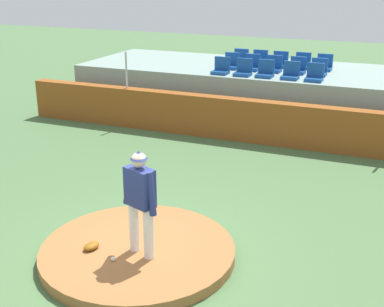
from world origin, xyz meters
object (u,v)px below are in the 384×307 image
Objects in this scene: stadium_chair_1 at (243,70)px; stadium_chair_3 at (291,74)px; stadium_chair_5 at (231,64)px; stadium_chair_8 at (297,68)px; stadium_chair_9 at (319,70)px; stadium_chair_11 at (260,61)px; pitcher at (140,196)px; stadium_chair_13 at (302,64)px; baseball at (113,259)px; stadium_chair_12 at (280,62)px; stadium_chair_2 at (265,72)px; stadium_chair_4 at (315,75)px; stadium_chair_7 at (274,67)px; stadium_chair_14 at (324,65)px; stadium_chair_0 at (221,69)px; stadium_chair_6 at (252,65)px; stadium_chair_10 at (240,60)px; fielding_glove at (91,246)px.

stadium_chair_1 is 1.00× the size of stadium_chair_3.
stadium_chair_5 is 2.12m from stadium_chair_8.
stadium_chair_9 is 2.30m from stadium_chair_11.
pitcher is 10.07m from stadium_chair_13.
baseball is 0.15× the size of stadium_chair_12.
stadium_chair_9 is (1.41, 0.87, 0.00)m from stadium_chair_2.
stadium_chair_1 is 1.00× the size of stadium_chair_4.
stadium_chair_5 is at bearing 97.44° from baseball.
stadium_chair_7 is (1.38, -0.01, 0.00)m from stadium_chair_5.
stadium_chair_11 is 1.00× the size of stadium_chair_13.
baseball is at bearing 81.57° from stadium_chair_14.
stadium_chair_5 is (-1.36, 0.90, 0.00)m from stadium_chair_2.
baseball is at bearing 89.33° from stadium_chair_12.
stadium_chair_8 is (0.55, 9.14, 0.55)m from pitcher.
stadium_chair_11 is at bearing -126.50° from stadium_chair_5.
stadium_chair_2 is (1.37, 0.03, 0.00)m from stadium_chair_0.
stadium_chair_4 is 1.96m from stadium_chair_13.
stadium_chair_14 is at bearing -139.15° from stadium_chair_1.
stadium_chair_3 and stadium_chair_9 have the same top height.
stadium_chair_8 is (0.88, 9.53, 1.56)m from baseball.
stadium_chair_12 is 0.73m from stadium_chair_13.
stadium_chair_6 and stadium_chair_8 have the same top height.
stadium_chair_4 is 1.00× the size of stadium_chair_11.
stadium_chair_13 is (-0.02, 1.81, 0.00)m from stadium_chair_3.
stadium_chair_10 is at bearing 0.72° from stadium_chair_13.
stadium_chair_2 is 1.00× the size of stadium_chair_4.
stadium_chair_6 is (0.69, -0.02, 0.00)m from stadium_chair_5.
stadium_chair_5 and stadium_chair_11 have the same top height.
stadium_chair_10 is 1.00× the size of stadium_chair_14.
stadium_chair_13 is (-0.03, 0.90, 0.00)m from stadium_chair_8.
stadium_chair_7 is 1.16m from stadium_chair_11.
stadium_chair_6 is at bearing -89.42° from stadium_chair_1.
stadium_chair_10 reaches higher than baseball.
fielding_glove is 8.54m from stadium_chair_1.
stadium_chair_0 and stadium_chair_9 have the same top height.
stadium_chair_0 is at bearing 69.43° from stadium_chair_11.
stadium_chair_3 is at bearing 156.99° from stadium_chair_5.
stadium_chair_6 is (0.70, 0.91, 0.00)m from stadium_chair_0.
stadium_chair_11 reaches higher than pitcher.
stadium_chair_5 is (-2.80, 0.91, 0.00)m from stadium_chair_4.
stadium_chair_1 is 1.00× the size of stadium_chair_13.
stadium_chair_0 is 1.81m from stadium_chair_10.
stadium_chair_12 is 1.00× the size of stadium_chair_14.
pitcher is 9.14m from stadium_chair_7.
stadium_chair_10 is 2.76m from stadium_chair_14.
stadium_chair_2 is at bearing 51.18° from stadium_chair_14.
stadium_chair_2 is 1.00× the size of stadium_chair_11.
stadium_chair_4 is at bearing 90.71° from stadium_chair_14.
stadium_chair_11 is (0.67, 0.91, 0.00)m from stadium_chair_5.
fielding_glove is 9.65m from stadium_chair_9.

